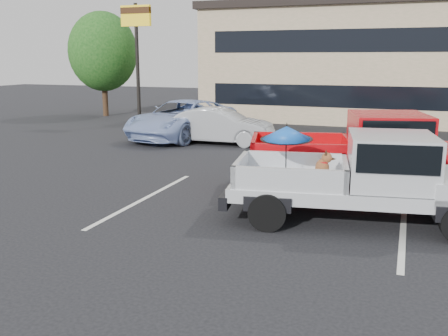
{
  "coord_description": "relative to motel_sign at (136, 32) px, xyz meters",
  "views": [
    {
      "loc": [
        2.93,
        -8.39,
        3.38
      ],
      "look_at": [
        -0.34,
        0.42,
        1.3
      ],
      "focal_mm": 40.0,
      "sensor_mm": 36.0,
      "label": 1
    }
  ],
  "objects": [
    {
      "name": "ground",
      "position": [
        10.0,
        -14.0,
        -4.65
      ],
      "size": [
        90.0,
        90.0,
        0.0
      ],
      "primitive_type": "plane",
      "color": "black",
      "rests_on": "ground"
    },
    {
      "name": "stripe_left",
      "position": [
        7.0,
        -12.0,
        -4.65
      ],
      "size": [
        0.12,
        5.0,
        0.01
      ],
      "primitive_type": "cube",
      "color": "silver",
      "rests_on": "ground"
    },
    {
      "name": "stripe_right",
      "position": [
        13.0,
        -12.0,
        -4.65
      ],
      "size": [
        0.12,
        5.0,
        0.01
      ],
      "primitive_type": "cube",
      "color": "silver",
      "rests_on": "ground"
    },
    {
      "name": "motel_building",
      "position": [
        12.0,
        6.99,
        -1.45
      ],
      "size": [
        20.4,
        8.4,
        6.3
      ],
      "color": "tan",
      "rests_on": "ground"
    },
    {
      "name": "motel_sign",
      "position": [
        0.0,
        0.0,
        0.0
      ],
      "size": [
        1.6,
        0.22,
        6.0
      ],
      "color": "black",
      "rests_on": "ground"
    },
    {
      "name": "tree_left",
      "position": [
        -4.0,
        3.0,
        -0.92
      ],
      "size": [
        3.96,
        3.96,
        6.02
      ],
      "color": "#332114",
      "rests_on": "ground"
    },
    {
      "name": "silver_pickup",
      "position": [
        12.43,
        -11.95,
        -3.6
      ],
      "size": [
        5.93,
        2.83,
        2.06
      ],
      "rotation": [
        0.0,
        0.0,
        0.16
      ],
      "color": "black",
      "rests_on": "ground"
    },
    {
      "name": "red_pickup",
      "position": [
        12.31,
        -9.4,
        -3.54
      ],
      "size": [
        6.49,
        3.57,
        2.03
      ],
      "rotation": [
        0.0,
        0.0,
        0.25
      ],
      "color": "black",
      "rests_on": "ground"
    },
    {
      "name": "silver_sedan",
      "position": [
        5.84,
        -3.84,
        -3.93
      ],
      "size": [
        4.42,
        1.74,
        1.43
      ],
      "primitive_type": "imported",
      "rotation": [
        0.0,
        0.0,
        1.62
      ],
      "color": "#A9ADB1",
      "rests_on": "ground"
    },
    {
      "name": "blue_suv",
      "position": [
        3.85,
        -3.04,
        -3.85
      ],
      "size": [
        3.59,
        6.16,
        1.61
      ],
      "primitive_type": "imported",
      "rotation": [
        0.0,
        0.0,
        -0.17
      ],
      "color": "#8BA1D0",
      "rests_on": "ground"
    }
  ]
}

